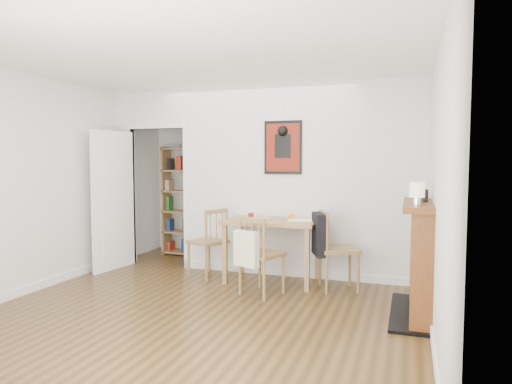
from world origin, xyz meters
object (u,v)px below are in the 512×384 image
(mantel_lamp, at_px, (417,191))
(ceramic_jar_a, at_px, (423,195))
(bookshelf, at_px, (185,202))
(ceramic_jar_b, at_px, (418,195))
(chair_front, at_px, (261,255))
(chair_right, at_px, (337,249))
(notebook, at_px, (301,220))
(fireplace, at_px, (422,256))
(dining_table, at_px, (272,227))
(red_glass, at_px, (251,216))
(orange_fruit, at_px, (291,217))
(chair_left, at_px, (208,243))

(mantel_lamp, distance_m, ceramic_jar_a, 0.48)
(bookshelf, relative_size, ceramic_jar_b, 18.04)
(chair_front, bearing_deg, chair_right, 30.51)
(notebook, xyz_separation_m, ceramic_jar_b, (1.39, -0.52, 0.39))
(notebook, distance_m, mantel_lamp, 1.86)
(fireplace, height_order, ceramic_jar_b, ceramic_jar_b)
(dining_table, xyz_separation_m, ceramic_jar_b, (1.76, -0.50, 0.49))
(dining_table, xyz_separation_m, ceramic_jar_a, (1.81, -0.69, 0.51))
(chair_front, bearing_deg, ceramic_jar_a, -2.84)
(mantel_lamp, height_order, ceramic_jar_b, mantel_lamp)
(red_glass, bearing_deg, orange_fruit, 20.08)
(chair_left, height_order, red_glass, chair_left)
(bookshelf, xyz_separation_m, orange_fruit, (2.09, -1.10, -0.04))
(chair_left, relative_size, ceramic_jar_a, 7.44)
(mantel_lamp, relative_size, ceramic_jar_a, 1.72)
(orange_fruit, xyz_separation_m, notebook, (0.15, -0.06, -0.03))
(notebook, bearing_deg, chair_front, -118.26)
(mantel_lamp, distance_m, ceramic_jar_b, 0.66)
(orange_fruit, bearing_deg, chair_right, -17.37)
(chair_left, relative_size, fireplace, 0.75)
(red_glass, distance_m, ceramic_jar_b, 2.09)
(notebook, bearing_deg, orange_fruit, 159.70)
(chair_right, relative_size, bookshelf, 0.54)
(chair_left, relative_size, red_glass, 10.49)
(notebook, bearing_deg, red_glass, -169.22)
(fireplace, xyz_separation_m, ceramic_jar_b, (-0.05, 0.26, 0.59))
(chair_left, xyz_separation_m, ceramic_jar_b, (2.66, -0.45, 0.74))
(mantel_lamp, xyz_separation_m, ceramic_jar_a, (0.06, 0.47, -0.07))
(notebook, relative_size, ceramic_jar_b, 3.17)
(orange_fruit, bearing_deg, dining_table, -161.53)
(bookshelf, height_order, notebook, bookshelf)
(chair_front, xyz_separation_m, ceramic_jar_b, (1.72, 0.10, 0.73))
(fireplace, relative_size, mantel_lamp, 5.78)
(bookshelf, height_order, orange_fruit, bookshelf)
(dining_table, relative_size, ceramic_jar_b, 11.93)
(ceramic_jar_a, bearing_deg, red_glass, 164.11)
(chair_left, bearing_deg, dining_table, 2.99)
(fireplace, height_order, orange_fruit, fireplace)
(chair_left, relative_size, ceramic_jar_b, 9.37)
(ceramic_jar_b, bearing_deg, chair_right, 157.41)
(red_glass, xyz_separation_m, notebook, (0.64, 0.12, -0.04))
(notebook, relative_size, mantel_lamp, 1.47)
(orange_fruit, bearing_deg, fireplace, -27.71)
(orange_fruit, bearing_deg, notebook, -20.30)
(chair_front, height_order, fireplace, fireplace)
(mantel_lamp, xyz_separation_m, ceramic_jar_b, (0.02, 0.66, -0.08))
(dining_table, distance_m, fireplace, 1.96)
(chair_left, relative_size, notebook, 2.95)
(red_glass, distance_m, notebook, 0.65)
(fireplace, relative_size, notebook, 3.94)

